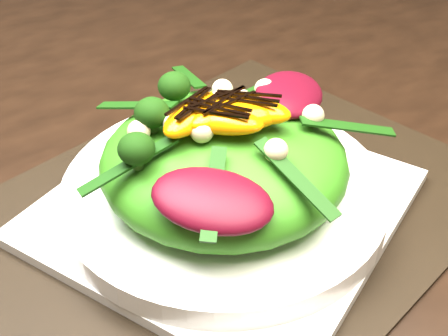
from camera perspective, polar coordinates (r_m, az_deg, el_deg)
dining_table at (r=0.68m, az=-2.40°, el=4.93°), size 1.60×0.90×0.75m
placemat at (r=0.52m, az=0.00°, el=-4.15°), size 0.51×0.42×0.00m
plate_base at (r=0.51m, az=0.00°, el=-3.57°), size 0.35×0.35×0.01m
salad_bowl at (r=0.50m, az=0.00°, el=-2.27°), size 0.30×0.30×0.02m
lettuce_mound at (r=0.48m, az=0.00°, el=0.67°), size 0.26×0.26×0.07m
radicchio_leaf at (r=0.51m, az=6.26°, el=7.01°), size 0.10×0.09×0.02m
orange_segment at (r=0.47m, az=-4.70°, el=5.54°), size 0.07×0.04×0.02m
broccoli_floret at (r=0.44m, az=-8.31°, el=3.39°), size 0.04×0.04×0.04m
macadamia_nut at (r=0.45m, az=7.12°, el=3.60°), size 0.02×0.02×0.02m
balsamic_drizzle at (r=0.47m, az=-4.76°, el=6.58°), size 0.04×0.01×0.00m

